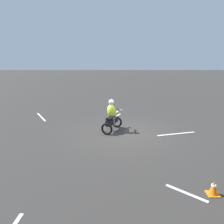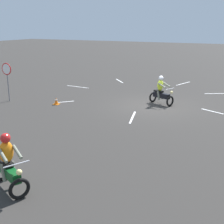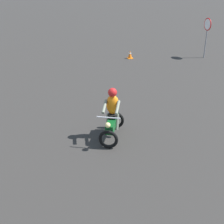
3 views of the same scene
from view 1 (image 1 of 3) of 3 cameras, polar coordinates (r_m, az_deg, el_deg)
The scene contains 7 objects.
ground_plane at distance 11.07m, azimuth 3.02°, elevation -5.36°, with size 120.00×120.00×0.00m, color #2D2B28.
motorcycle_rider_foreground at distance 11.07m, azimuth -0.07°, elevation -1.42°, with size 1.54×1.11×1.66m.
traffic_cone_mid_left at distance 6.88m, azimuth 24.96°, elevation -17.60°, with size 0.32×0.32×0.41m.
lane_stripe_ne at distance 6.79m, azimuth 18.80°, elevation -19.38°, with size 0.10×1.21×0.01m, color silver.
lane_stripe_n at distance 11.33m, azimuth 16.44°, elevation -5.47°, with size 0.10×2.06×0.01m, color silver.
lane_stripe_nw at distance 14.12m, azimuth 1.15°, elevation -1.06°, with size 0.10×1.35×0.01m, color silver.
lane_stripe_sw at distance 14.63m, azimuth -18.00°, elevation -1.23°, with size 0.10×2.19×0.01m, color silver.
Camera 1 is at (10.44, -0.53, 3.64)m, focal length 35.00 mm.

